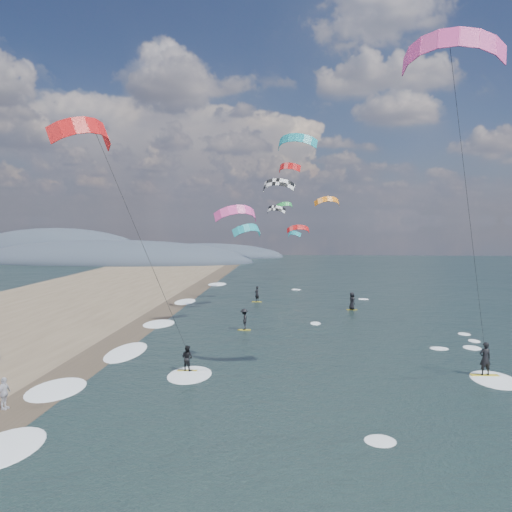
{
  "coord_description": "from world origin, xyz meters",
  "views": [
    {
      "loc": [
        1.63,
        -23.76,
        9.21
      ],
      "look_at": [
        -1.0,
        12.0,
        7.0
      ],
      "focal_mm": 40.0,
      "sensor_mm": 36.0,
      "label": 1
    }
  ],
  "objects": [
    {
      "name": "kitesurfer_near_b",
      "position": [
        -7.4,
        6.05,
        9.5
      ],
      "size": [
        6.67,
        9.16,
        14.91
      ],
      "color": "gold",
      "rests_on": "ground"
    },
    {
      "name": "bg_kite_field",
      "position": [
        0.2,
        53.06,
        11.81
      ],
      "size": [
        13.35,
        73.1,
        11.01
      ],
      "color": "red",
      "rests_on": "ground"
    },
    {
      "name": "shoreline_surf",
      "position": [
        -10.8,
        14.75,
        0.0
      ],
      "size": [
        2.4,
        79.4,
        0.11
      ],
      "color": "white",
      "rests_on": "ground"
    },
    {
      "name": "wet_sand_strip",
      "position": [
        -12.0,
        10.0,
        0.0
      ],
      "size": [
        3.0,
        240.0,
        0.0
      ],
      "primitive_type": "cube",
      "color": "#382D23",
      "rests_on": "ground"
    },
    {
      "name": "ground",
      "position": [
        0.0,
        0.0,
        0.0
      ],
      "size": [
        260.0,
        260.0,
        0.0
      ],
      "primitive_type": "plane",
      "color": "black",
      "rests_on": "ground"
    },
    {
      "name": "far_kitesurfers",
      "position": [
        0.42,
        30.47,
        0.92
      ],
      "size": [
        11.35,
        17.82,
        1.83
      ],
      "color": "gold",
      "rests_on": "ground"
    },
    {
      "name": "kitesurfer_near_a",
      "position": [
        9.48,
        5.44,
        14.89
      ],
      "size": [
        8.23,
        9.15,
        18.84
      ],
      "color": "gold",
      "rests_on": "ground"
    },
    {
      "name": "beach_walker",
      "position": [
        -12.68,
        2.63,
        0.79
      ],
      "size": [
        0.51,
        0.97,
        1.58
      ],
      "primitive_type": "imported",
      "rotation": [
        0.0,
        0.0,
        1.43
      ],
      "color": "silver",
      "rests_on": "ground"
    },
    {
      "name": "coastal_hills",
      "position": [
        -44.84,
        107.86,
        0.0
      ],
      "size": [
        80.0,
        41.0,
        15.0
      ],
      "color": "#3D4756",
      "rests_on": "ground"
    }
  ]
}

